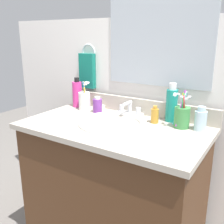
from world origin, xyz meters
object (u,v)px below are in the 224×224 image
bottle_cream_purple (97,105)px  bottle_soap_pink (77,94)px  hand_towel (87,71)px  faucet (129,110)px  cup_white_ceramic (85,101)px  soap_bar (99,107)px  bottle_gel_clear (201,120)px  bottle_mouthwash_teal (172,104)px  cup_green (182,116)px  bottle_oil_amber (155,115)px

bottle_cream_purple → bottle_soap_pink: (-0.18, 0.04, 0.04)m
hand_towel → faucet: 0.40m
cup_white_ceramic → soap_bar: (0.06, 0.06, -0.05)m
cup_white_ceramic → bottle_soap_pink: bearing=158.2°
bottle_gel_clear → bottle_cream_purple: 0.60m
bottle_gel_clear → cup_white_ceramic: bearing=-179.2°
bottle_mouthwash_teal → cup_white_ceramic: bearing=-172.5°
cup_white_ceramic → faucet: bearing=11.4°
cup_green → soap_bar: cup_green is taller
cup_green → bottle_oil_amber: bearing=-178.5°
bottle_oil_amber → hand_towel: bearing=166.8°
bottle_gel_clear → bottle_soap_pink: size_ratio=0.63×
cup_green → cup_white_ceramic: bearing=180.0°
faucet → bottle_cream_purple: (-0.18, -0.06, 0.02)m
bottle_oil_amber → cup_white_ceramic: size_ratio=0.52×
bottle_mouthwash_teal → soap_bar: size_ratio=3.21×
bottle_soap_pink → cup_white_ceramic: 0.09m
soap_bar → bottle_cream_purple: bearing=-61.7°
faucet → bottle_gel_clear: size_ratio=1.35×
bottle_mouthwash_teal → bottle_soap_pink: size_ratio=1.10×
cup_green → cup_white_ceramic: cup_green is taller
faucet → cup_white_ceramic: size_ratio=0.91×
hand_towel → bottle_mouthwash_teal: 0.61m
cup_green → soap_bar: 0.55m
faucet → bottle_cream_purple: bottle_cream_purple is taller
faucet → bottle_gel_clear: 0.42m
bottle_gel_clear → cup_white_ceramic: cup_white_ceramic is taller
faucet → cup_green: 0.33m
bottle_gel_clear → soap_bar: (-0.63, 0.05, -0.04)m
bottle_mouthwash_teal → bottle_soap_pink: 0.61m
bottle_cream_purple → cup_white_ceramic: (-0.10, 0.00, 0.01)m
bottle_cream_purple → cup_white_ceramic: size_ratio=0.54×
bottle_cream_purple → soap_bar: bearing=118.3°
faucet → bottle_gel_clear: bottle_gel_clear is taller
bottle_gel_clear → bottle_soap_pink: 0.78m
faucet → hand_towel: bearing=169.6°
faucet → cup_white_ceramic: 0.29m
bottle_cream_purple → soap_bar: (-0.04, 0.07, -0.03)m
cup_white_ceramic → cup_green: bearing=-0.0°
hand_towel → cup_white_ceramic: (0.07, -0.12, -0.16)m
bottle_soap_pink → cup_green: cup_green is taller
hand_towel → bottle_oil_amber: (0.53, -0.12, -0.18)m
bottle_gel_clear → soap_bar: bottle_gel_clear is taller
cup_white_ceramic → soap_bar: bearing=45.2°
faucet → bottle_oil_amber: size_ratio=1.73×
hand_towel → bottle_soap_pink: (-0.02, -0.09, -0.14)m
bottle_oil_amber → soap_bar: bottle_oil_amber is taller
bottle_soap_pink → cup_white_ceramic: (0.08, -0.03, -0.03)m
bottle_mouthwash_teal → bottle_cream_purple: (-0.43, -0.07, -0.05)m
bottle_oil_amber → cup_white_ceramic: bearing=179.5°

